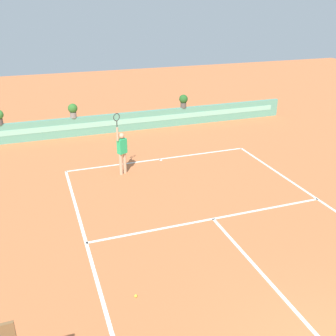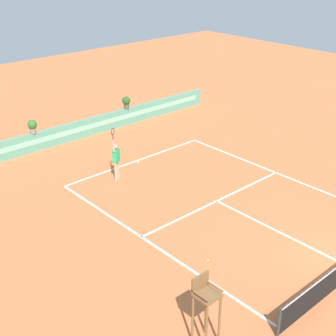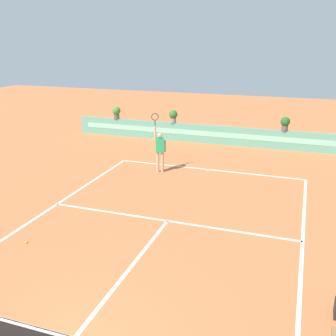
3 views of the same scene
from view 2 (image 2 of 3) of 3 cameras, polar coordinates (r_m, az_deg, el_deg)
The scene contains 8 objects.
ground_plane at distance 20.42m, azimuth 6.59°, elevation -4.30°, with size 60.00×60.00×0.00m, color #C66B3D.
court_lines at distance 20.83m, azimuth 5.12°, elevation -3.57°, with size 8.32×11.94×0.01m.
back_wall_barrier at distance 27.47m, azimuth -9.67°, elevation 4.68°, with size 18.00×0.21×1.00m.
umpire_chair at distance 13.33m, azimuth 4.39°, elevation -15.54°, with size 0.60×0.60×2.14m.
tennis_player at distance 22.04m, azimuth -6.14°, elevation 1.12°, with size 0.56×0.36×2.58m.
tennis_ball_near_baseline at distance 17.02m, azimuth 4.73°, elevation -10.78°, with size 0.07×0.07×0.07m, color #CCE033.
potted_plant_left at distance 25.75m, azimuth -15.70°, elevation 4.82°, with size 0.48×0.48×0.72m.
potted_plant_right at distance 28.71m, azimuth -4.94°, elevation 7.80°, with size 0.48×0.48×0.72m.
Camera 2 is at (-13.49, -5.55, 10.07)m, focal length 51.70 mm.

